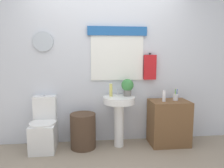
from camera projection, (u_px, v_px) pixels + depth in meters
name	position (u px, v px, depth m)	size (l,w,h in m)	color
back_wall	(105.00, 62.00, 3.50)	(4.40, 0.18, 2.60)	silver
toilet	(44.00, 129.00, 3.27)	(0.38, 0.51, 0.81)	white
laundry_hamper	(83.00, 131.00, 3.31)	(0.39, 0.39, 0.54)	#4C3828
pedestal_sink	(119.00, 110.00, 3.32)	(0.49, 0.49, 0.79)	white
faucet	(118.00, 92.00, 3.41)	(0.03, 0.03, 0.10)	silver
wooden_cabinet	(169.00, 122.00, 3.44)	(0.60, 0.44, 0.71)	brown
soap_bottle	(111.00, 90.00, 3.32)	(0.05, 0.05, 0.20)	#DBD166
potted_plant	(127.00, 86.00, 3.35)	(0.19, 0.19, 0.27)	slate
lotion_bottle	(164.00, 96.00, 3.33)	(0.05, 0.05, 0.17)	white
toothbrush_cup	(176.00, 97.00, 3.42)	(0.08, 0.08, 0.19)	silver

